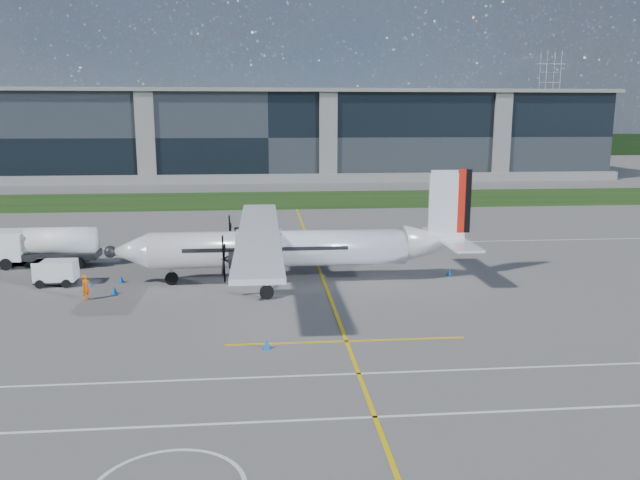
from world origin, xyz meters
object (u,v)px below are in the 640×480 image
object	(u,v)px
baggage_tug	(56,273)
safety_cone_portwing	(267,344)
safety_cone_nose_stbd	(121,279)
safety_cone_stbdwing	(253,241)
safety_cone_fwd	(89,283)
fuel_tanker_truck	(39,247)
safety_cone_nose_port	(114,290)
pylon_east	(548,103)
ground_crew_person	(86,285)
turboprop_aircraft	(293,227)
safety_cone_tail	(449,272)

from	to	relation	value
baggage_tug	safety_cone_portwing	size ratio (longest dim) A/B	5.57
safety_cone_nose_stbd	safety_cone_stbdwing	world-z (taller)	same
safety_cone_nose_stbd	safety_cone_fwd	bearing A→B (deg)	-152.84
fuel_tanker_truck	safety_cone_nose_port	xyz separation A→B (m)	(7.22, -8.18, -1.21)
pylon_east	safety_cone_nose_stbd	xyz separation A→B (m)	(-95.62, -143.51, -14.75)
safety_cone_fwd	safety_cone_stbdwing	world-z (taller)	same
baggage_tug	ground_crew_person	world-z (taller)	ground_crew_person
turboprop_aircraft	fuel_tanker_truck	bearing A→B (deg)	161.23
pylon_east	safety_cone_portwing	world-z (taller)	pylon_east
turboprop_aircraft	safety_cone_fwd	world-z (taller)	turboprop_aircraft
turboprop_aircraft	ground_crew_person	world-z (taller)	turboprop_aircraft
ground_crew_person	safety_cone_nose_port	world-z (taller)	ground_crew_person
ground_crew_person	safety_cone_fwd	xyz separation A→B (m)	(-0.65, 2.98, -0.66)
ground_crew_person	safety_cone_nose_stbd	xyz separation A→B (m)	(1.22, 3.94, -0.66)
safety_cone_tail	safety_cone_stbdwing	size ratio (longest dim) A/B	1.00
baggage_tug	safety_cone_fwd	xyz separation A→B (m)	(2.26, -0.71, -0.59)
safety_cone_portwing	safety_cone_tail	world-z (taller)	same
turboprop_aircraft	ground_crew_person	distance (m)	13.41
baggage_tug	safety_cone_stbdwing	xyz separation A→B (m)	(12.77, 12.40, -0.59)
ground_crew_person	safety_cone_fwd	size ratio (longest dim) A/B	3.65
fuel_tanker_truck	baggage_tug	size ratio (longest dim) A/B	2.79
ground_crew_person	safety_cone_portwing	size ratio (longest dim) A/B	3.65
ground_crew_person	safety_cone_stbdwing	distance (m)	18.88
pylon_east	safety_cone_tail	bearing A→B (deg)	-116.96
safety_cone_nose_stbd	safety_cone_nose_port	bearing A→B (deg)	-86.49
fuel_tanker_truck	safety_cone_nose_stbd	xyz separation A→B (m)	(7.05, -5.41, -1.21)
ground_crew_person	safety_cone_nose_port	xyz separation A→B (m)	(1.39, 1.17, -0.66)
turboprop_aircraft	safety_cone_nose_stbd	distance (m)	12.08
baggage_tug	safety_cone_stbdwing	distance (m)	17.81
fuel_tanker_truck	safety_cone_fwd	bearing A→B (deg)	-50.87
ground_crew_person	safety_cone_tail	world-z (taller)	ground_crew_person
fuel_tanker_truck	ground_crew_person	xyz separation A→B (m)	(5.83, -9.34, -0.54)
pylon_east	ground_crew_person	distance (m)	176.97
safety_cone_stbdwing	safety_cone_nose_port	bearing A→B (deg)	-119.59
safety_cone_tail	baggage_tug	bearing A→B (deg)	-179.82
safety_cone_nose_port	safety_cone_portwing	distance (m)	14.06
safety_cone_portwing	safety_cone_stbdwing	size ratio (longest dim) A/B	1.00
pylon_east	safety_cone_tail	world-z (taller)	pylon_east
fuel_tanker_truck	safety_cone_nose_port	world-z (taller)	fuel_tanker_truck
fuel_tanker_truck	baggage_tug	distance (m)	6.40
ground_crew_person	safety_cone_stbdwing	xyz separation A→B (m)	(9.86, 16.09, -0.66)
fuel_tanker_truck	safety_cone_nose_stbd	distance (m)	8.97
baggage_tug	ground_crew_person	bearing A→B (deg)	-51.73
safety_cone_nose_port	safety_cone_nose_stbd	distance (m)	2.77
safety_cone_fwd	safety_cone_stbdwing	size ratio (longest dim) A/B	1.00
pylon_east	ground_crew_person	xyz separation A→B (m)	(-96.85, -147.44, -14.09)
pylon_east	safety_cone_stbdwing	distance (m)	158.23
baggage_tug	safety_cone_nose_stbd	distance (m)	4.18
safety_cone_nose_port	safety_cone_stbdwing	bearing A→B (deg)	60.41
safety_cone_nose_stbd	safety_cone_fwd	distance (m)	2.10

